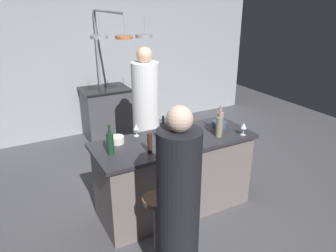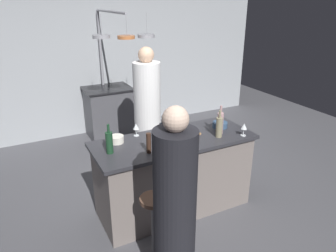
# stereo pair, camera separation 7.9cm
# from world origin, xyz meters

# --- Properties ---
(ground_plane) EXTENTS (9.00, 9.00, 0.00)m
(ground_plane) POSITION_xyz_m (0.00, 0.00, 0.00)
(ground_plane) COLOR #4C4C51
(back_wall) EXTENTS (6.40, 0.16, 2.60)m
(back_wall) POSITION_xyz_m (0.00, 2.85, 1.30)
(back_wall) COLOR #9EA3A8
(back_wall) RESTS_ON ground_plane
(kitchen_island) EXTENTS (1.80, 0.72, 0.90)m
(kitchen_island) POSITION_xyz_m (0.00, 0.00, 0.45)
(kitchen_island) COLOR slate
(kitchen_island) RESTS_ON ground_plane
(stove_range) EXTENTS (0.80, 0.64, 0.89)m
(stove_range) POSITION_xyz_m (0.00, 2.45, 0.45)
(stove_range) COLOR #47474C
(stove_range) RESTS_ON ground_plane
(chef) EXTENTS (0.37, 0.37, 1.76)m
(chef) POSITION_xyz_m (0.14, 1.05, 0.82)
(chef) COLOR white
(chef) RESTS_ON ground_plane
(bar_stool_left) EXTENTS (0.28, 0.28, 0.68)m
(bar_stool_left) POSITION_xyz_m (-0.54, -0.62, 0.38)
(bar_stool_left) COLOR #4C4C51
(bar_stool_left) RESTS_ON ground_plane
(guest_left) EXTENTS (0.35, 0.35, 1.64)m
(guest_left) POSITION_xyz_m (-0.51, -0.96, 0.76)
(guest_left) COLOR black
(guest_left) RESTS_ON ground_plane
(overhead_pot_rack) EXTENTS (0.89, 1.38, 2.17)m
(overhead_pot_rack) POSITION_xyz_m (0.02, 1.94, 1.65)
(overhead_pot_rack) COLOR gray
(overhead_pot_rack) RESTS_ON ground_plane
(cutting_board) EXTENTS (0.32, 0.22, 0.02)m
(cutting_board) POSITION_xyz_m (0.17, 0.07, 0.91)
(cutting_board) COLOR #997047
(cutting_board) RESTS_ON kitchen_island
(pepper_mill) EXTENTS (0.05, 0.05, 0.21)m
(pepper_mill) POSITION_xyz_m (-0.38, -0.18, 1.01)
(pepper_mill) COLOR #382319
(pepper_mill) RESTS_ON kitchen_island
(wine_bottle_dark) EXTENTS (0.07, 0.07, 0.30)m
(wine_bottle_dark) POSITION_xyz_m (-0.15, -0.01, 1.01)
(wine_bottle_dark) COLOR black
(wine_bottle_dark) RESTS_ON kitchen_island
(wine_bottle_rose) EXTENTS (0.07, 0.07, 0.33)m
(wine_bottle_rose) POSITION_xyz_m (0.54, -0.09, 1.03)
(wine_bottle_rose) COLOR #B78C8E
(wine_bottle_rose) RESTS_ON kitchen_island
(wine_bottle_white) EXTENTS (0.07, 0.07, 0.31)m
(wine_bottle_white) POSITION_xyz_m (0.47, -0.17, 1.02)
(wine_bottle_white) COLOR gray
(wine_bottle_white) RESTS_ON kitchen_island
(wine_bottle_green) EXTENTS (0.07, 0.07, 0.31)m
(wine_bottle_green) POSITION_xyz_m (-0.73, -0.01, 1.02)
(wine_bottle_green) COLOR #193D23
(wine_bottle_green) RESTS_ON kitchen_island
(wine_bottle_red) EXTENTS (0.07, 0.07, 0.30)m
(wine_bottle_red) POSITION_xyz_m (-0.14, -0.15, 1.01)
(wine_bottle_red) COLOR #143319
(wine_bottle_red) RESTS_ON kitchen_island
(wine_glass_by_chef) EXTENTS (0.07, 0.07, 0.15)m
(wine_glass_by_chef) POSITION_xyz_m (0.73, -0.27, 1.01)
(wine_glass_by_chef) COLOR silver
(wine_glass_by_chef) RESTS_ON kitchen_island
(wine_glass_near_left_guest) EXTENTS (0.07, 0.07, 0.15)m
(wine_glass_near_left_guest) POSITION_xyz_m (-0.34, 0.27, 1.01)
(wine_glass_near_left_guest) COLOR silver
(wine_glass_near_left_guest) RESTS_ON kitchen_island
(mixing_bowl_ceramic) EXTENTS (0.15, 0.15, 0.08)m
(mixing_bowl_ceramic) POSITION_xyz_m (-0.59, 0.20, 0.94)
(mixing_bowl_ceramic) COLOR silver
(mixing_bowl_ceramic) RESTS_ON kitchen_island
(mixing_bowl_blue) EXTENTS (0.18, 0.18, 0.06)m
(mixing_bowl_blue) POSITION_xyz_m (0.65, 0.05, 0.93)
(mixing_bowl_blue) COLOR #334C6B
(mixing_bowl_blue) RESTS_ON kitchen_island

